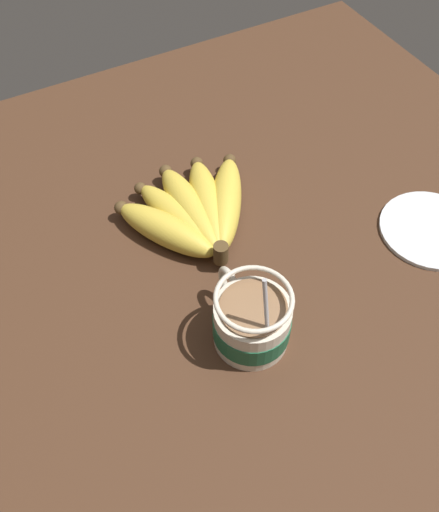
% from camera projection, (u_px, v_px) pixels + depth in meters
% --- Properties ---
extents(table, '(1.15, 1.15, 0.03)m').
position_uv_depth(table, '(236.00, 321.00, 0.73)').
color(table, '#422819').
rests_on(table, ground).
extents(coffee_mug, '(0.13, 0.09, 0.14)m').
position_uv_depth(coffee_mug, '(255.00, 320.00, 0.67)').
color(coffee_mug, beige).
rests_on(coffee_mug, table).
extents(banana_bunch, '(0.20, 0.22, 0.04)m').
position_uv_depth(banana_bunch, '(194.00, 212.00, 0.80)').
color(banana_bunch, '#4C381E').
rests_on(banana_bunch, table).
extents(small_plate, '(0.14, 0.14, 0.01)m').
position_uv_depth(small_plate, '(431.00, 230.00, 0.80)').
color(small_plate, silver).
rests_on(small_plate, table).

